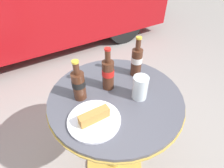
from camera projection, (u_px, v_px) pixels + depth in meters
ground_plane at (114, 163)px, 1.41m from camera, size 30.00×30.00×0.00m
bistro_table at (115, 120)px, 1.05m from camera, size 0.72×0.72×0.76m
cola_bottle_left at (137, 61)px, 1.00m from camera, size 0.06×0.06×0.24m
cola_bottle_right at (79, 84)px, 0.85m from camera, size 0.07×0.07×0.22m
cola_bottle_center at (109, 73)px, 0.91m from camera, size 0.06×0.06×0.24m
drinking_glass at (140, 88)px, 0.87m from camera, size 0.08×0.08×0.13m
lunch_plate_near at (94, 119)px, 0.78m from camera, size 0.24×0.24×0.06m
parked_car at (15, 2)px, 2.61m from camera, size 4.44×1.85×1.38m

